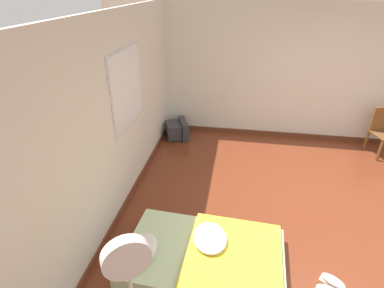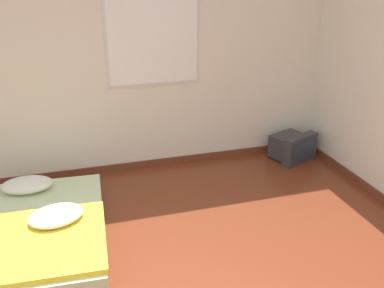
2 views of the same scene
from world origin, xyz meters
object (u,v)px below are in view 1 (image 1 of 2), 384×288
object	(u,v)px
crt_tv	(178,129)
wooden_chair	(384,128)
standing_fan	(129,277)
sneaker_pair	(331,287)
mattress_bed	(204,256)

from	to	relation	value
crt_tv	wooden_chair	size ratio (longest dim) A/B	0.69
crt_tv	standing_fan	xyz separation A→B (m)	(-4.11, -0.52, 0.80)
crt_tv	sneaker_pair	xyz separation A→B (m)	(-3.21, -2.32, -0.12)
crt_tv	wooden_chair	xyz separation A→B (m)	(0.03, -3.88, 0.33)
wooden_chair	sneaker_pair	xyz separation A→B (m)	(-3.24, 1.56, -0.45)
mattress_bed	sneaker_pair	xyz separation A→B (m)	(-0.12, -1.36, -0.07)
mattress_bed	wooden_chair	distance (m)	4.29
crt_tv	sneaker_pair	bearing A→B (deg)	-144.19
mattress_bed	standing_fan	size ratio (longest dim) A/B	1.36
sneaker_pair	wooden_chair	bearing A→B (deg)	-25.79
mattress_bed	crt_tv	bearing A→B (deg)	17.16
mattress_bed	wooden_chair	bearing A→B (deg)	-43.19
sneaker_pair	standing_fan	bearing A→B (deg)	116.58
wooden_chair	crt_tv	bearing A→B (deg)	90.40
crt_tv	wooden_chair	distance (m)	3.89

